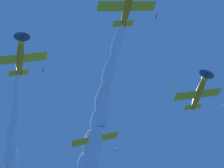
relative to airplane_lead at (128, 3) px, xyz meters
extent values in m
ellipsoid|color=orange|center=(-0.29, -0.02, -0.03)|extent=(7.77, 1.94, 2.00)
cube|color=yellow|center=(-0.50, -0.11, -0.22)|extent=(2.25, 9.22, 3.74)
ellipsoid|color=orange|center=(-0.69, 4.35, -1.92)|extent=(1.07, 0.41, 0.42)
cube|color=yellow|center=(-3.65, -0.23, -0.20)|extent=(1.27, 3.33, 1.42)
cube|color=orange|center=(-3.77, -0.03, 0.34)|extent=(1.34, 0.65, 1.32)
ellipsoid|color=#1E232D|center=(0.02, 0.17, 0.44)|extent=(1.82, 1.10, 1.09)
ellipsoid|color=orange|center=(-15.38, 15.27, -1.04)|extent=(7.77, 1.95, 2.00)
cylinder|color=yellow|center=(-11.87, 15.51, -0.81)|extent=(1.17, 1.63, 1.64)
cone|color=#194CB2|center=(-11.12, 15.56, -0.76)|extent=(0.87, 0.78, 0.80)
cylinder|color=#3F3F47|center=(-11.29, 15.55, -0.77)|extent=(0.31, 3.48, 3.47)
cube|color=yellow|center=(-15.59, 15.19, -1.23)|extent=(2.24, 9.15, 3.91)
ellipsoid|color=orange|center=(-15.78, 19.61, -3.02)|extent=(1.07, 0.41, 0.43)
ellipsoid|color=orange|center=(-15.41, 10.76, 0.56)|extent=(1.07, 0.41, 0.43)
cube|color=yellow|center=(-18.74, 15.07, -1.20)|extent=(1.27, 3.31, 1.48)
cube|color=orange|center=(-18.87, 15.28, -0.67)|extent=(1.33, 0.67, 1.31)
ellipsoid|color=#1E232D|center=(-15.07, 15.48, -0.57)|extent=(1.82, 1.11, 1.10)
ellipsoid|color=orange|center=(-12.69, -16.37, -0.10)|extent=(7.73, 2.06, 1.81)
cylinder|color=yellow|center=(-9.18, -16.13, 0.01)|extent=(1.12, 1.67, 1.64)
cone|color=#194CB2|center=(-8.43, -16.08, 0.04)|extent=(0.85, 0.81, 0.79)
cylinder|color=#3F3F47|center=(-8.60, -16.09, 0.03)|extent=(0.21, 3.55, 3.55)
cube|color=yellow|center=(-12.91, -16.47, -0.28)|extent=(2.22, 8.96, 4.34)
ellipsoid|color=orange|center=(-13.14, -12.15, -2.32)|extent=(1.06, 0.43, 0.40)
cube|color=yellow|center=(-16.06, -16.57, -0.16)|extent=(1.26, 3.25, 1.62)
cube|color=orange|center=(-16.17, -16.33, 0.36)|extent=(1.29, 0.74, 1.25)
ellipsoid|color=#1E232D|center=(-12.37, -16.14, 0.34)|extent=(1.79, 1.14, 1.07)
ellipsoid|color=orange|center=(-28.93, -1.54, -1.64)|extent=(7.77, 1.91, 2.13)
cylinder|color=yellow|center=(-25.43, -1.30, -1.36)|extent=(1.18, 1.65, 1.68)
cone|color=#194CB2|center=(-24.68, -1.25, -1.30)|extent=(0.87, 0.79, 0.82)
cylinder|color=#3F3F47|center=(-24.85, -1.26, -1.32)|extent=(0.33, 3.55, 3.54)
cube|color=yellow|center=(-29.14, -1.63, -1.83)|extent=(2.23, 8.94, 4.39)
ellipsoid|color=orange|center=(-29.28, 2.70, -3.85)|extent=(1.07, 0.41, 0.44)
ellipsoid|color=orange|center=(-29.01, -5.96, 0.18)|extent=(1.07, 0.41, 0.44)
cube|color=yellow|center=(-32.29, -1.74, -1.86)|extent=(1.26, 3.23, 1.66)
cube|color=orange|center=(-32.42, -1.50, -1.34)|extent=(1.35, 0.71, 1.30)
ellipsoid|color=#1E232D|center=(-28.63, -1.31, -1.18)|extent=(1.82, 1.11, 1.14)
ellipsoid|color=white|center=(-7.54, -0.65, -0.29)|extent=(7.76, 2.01, 1.82)
ellipsoid|color=white|center=(-13.56, -1.10, -0.50)|extent=(7.82, 2.57, 2.38)
ellipsoid|color=white|center=(-19.36, -1.40, -0.87)|extent=(7.88, 3.14, 2.95)
ellipsoid|color=white|center=(-24.88, -1.38, -0.97)|extent=(7.95, 3.70, 3.51)
ellipsoid|color=white|center=(-30.84, -2.02, -1.27)|extent=(8.01, 4.26, 4.07)
ellipsoid|color=white|center=(-36.58, -2.18, -1.77)|extent=(8.07, 4.83, 4.63)
ellipsoid|color=white|center=(-19.88, -16.93, -0.44)|extent=(7.76, 2.01, 1.82)
ellipsoid|color=white|center=(-25.74, -16.97, -0.67)|extent=(7.82, 2.57, 2.38)
ellipsoid|color=white|center=(-31.33, -17.73, -0.85)|extent=(7.88, 3.14, 2.95)
ellipsoid|color=white|center=(-37.54, -17.89, -1.01)|extent=(7.95, 3.70, 3.51)
ellipsoid|color=white|center=(-36.11, -1.97, -2.00)|extent=(7.76, 2.01, 1.82)
camera|label=1|loc=(30.96, -6.96, -57.28)|focal=67.41mm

